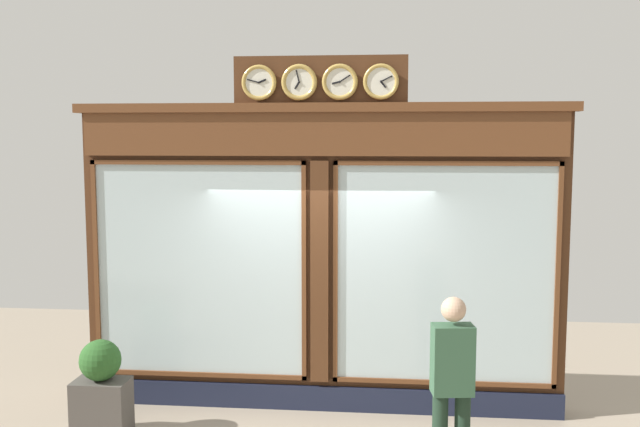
# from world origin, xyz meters

# --- Properties ---
(shop_facade) EXTENTS (5.49, 0.42, 3.95)m
(shop_facade) POSITION_xyz_m (0.00, -0.13, 1.75)
(shop_facade) COLOR #4C2B16
(shop_facade) RESTS_ON ground_plane
(pedestrian) EXTENTS (0.39, 0.27, 1.69)m
(pedestrian) POSITION_xyz_m (-1.33, 1.57, 0.93)
(pedestrian) COLOR #1C2F21
(pedestrian) RESTS_ON ground_plane
(planter_box) EXTENTS (0.56, 0.36, 0.59)m
(planter_box) POSITION_xyz_m (2.18, 0.91, 0.29)
(planter_box) COLOR #4C4742
(planter_box) RESTS_ON ground_plane
(planter_shrub) EXTENTS (0.43, 0.43, 0.43)m
(planter_shrub) POSITION_xyz_m (2.18, 0.91, 0.80)
(planter_shrub) COLOR #285623
(planter_shrub) RESTS_ON planter_box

